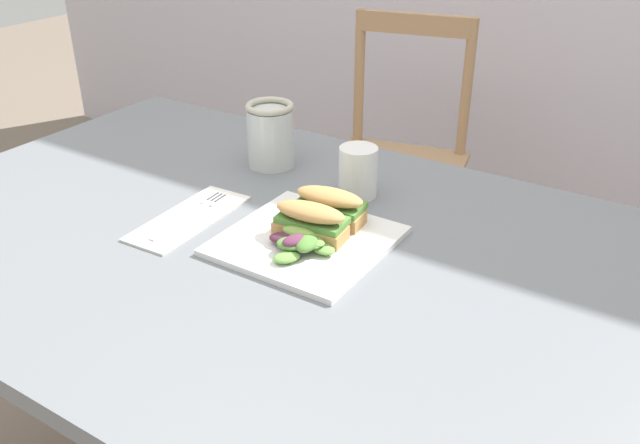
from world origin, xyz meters
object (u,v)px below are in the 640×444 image
Objects in this scene: sandwich_half_front at (311,221)px; cup_extra_side at (358,172)px; sandwich_half_back at (330,205)px; dining_table at (254,297)px; plate_lunch at (306,241)px; fork_on_napkin at (195,212)px; mason_jar_iced_tea at (271,138)px; chair_wooden_far at (397,163)px.

cup_extra_side reaches higher than sandwich_half_front.
cup_extra_side is at bearing 98.74° from sandwich_half_back.
plate_lunch is at bearing 12.49° from dining_table.
sandwich_half_front is 0.65× the size of fork_on_napkin.
sandwich_half_back is 0.13m from cup_extra_side.
sandwich_half_front is (0.00, 0.01, 0.03)m from plate_lunch.
fork_on_napkin is (-0.21, -0.09, -0.03)m from sandwich_half_back.
sandwich_half_front is 1.32× the size of cup_extra_side.
mason_jar_iced_tea is at bearing 137.54° from sandwich_half_front.
plate_lunch is 0.03m from sandwich_half_front.
dining_table is 0.28m from cup_extra_side.
sandwich_half_front is at bearing 16.27° from dining_table.
mason_jar_iced_tea is (-0.13, 0.24, 0.18)m from dining_table.
sandwich_half_front is at bearing -42.46° from mason_jar_iced_tea.
mason_jar_iced_tea is 1.38× the size of cup_extra_side.
chair_wooden_far reaches higher than cup_extra_side.
plate_lunch is at bearing 5.58° from fork_on_napkin.
dining_table is 10.61× the size of sandwich_half_front.
fork_on_napkin reaches higher than dining_table.
sandwich_half_back is (0.32, -0.91, 0.33)m from chair_wooden_far.
cup_extra_side is at bearing 96.85° from sandwich_half_front.
dining_table is at bearing -60.93° from mason_jar_iced_tea.
mason_jar_iced_tea is at bearing 146.45° from sandwich_half_back.
sandwich_half_back reaches higher than plate_lunch.
cup_extra_side reaches higher than dining_table.
dining_table is at bearing -77.24° from chair_wooden_far.
sandwich_half_front reaches higher than fork_on_napkin.
mason_jar_iced_tea reaches higher than sandwich_half_front.
cup_extra_side is at bearing 70.51° from dining_table.
mason_jar_iced_tea reaches higher than cup_extra_side.
chair_wooden_far is 7.22× the size of sandwich_half_front.
plate_lunch is 0.20m from cup_extra_side.
plate_lunch is (0.32, -0.98, 0.30)m from chair_wooden_far.
plate_lunch is at bearing -90.45° from sandwich_half_back.
plate_lunch is 2.04× the size of sandwich_half_back.
sandwich_half_front is at bearing -83.15° from cup_extra_side.
fork_on_napkin is 1.48× the size of mason_jar_iced_tea.
fork_on_napkin is 2.04× the size of cup_extra_side.
cup_extra_side reaches higher than plate_lunch.
chair_wooden_far is 0.90m from cup_extra_side.
chair_wooden_far reaches higher than fork_on_napkin.
cup_extra_side is (0.30, -0.78, 0.34)m from chair_wooden_far.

